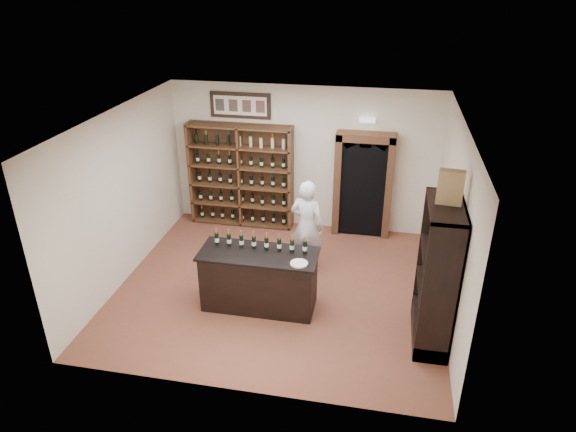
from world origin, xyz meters
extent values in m
plane|color=brown|center=(0.00, 0.00, 0.00)|extent=(5.50, 5.50, 0.00)
plane|color=white|center=(0.00, 0.00, 3.00)|extent=(5.50, 5.50, 0.00)
cube|color=silver|center=(0.00, 2.50, 1.50)|extent=(5.50, 0.04, 3.00)
cube|color=silver|center=(-2.75, 0.00, 1.50)|extent=(0.04, 5.00, 3.00)
cube|color=silver|center=(2.75, 0.00, 1.50)|extent=(0.04, 5.00, 3.00)
cube|color=brown|center=(-1.30, 2.47, 1.10)|extent=(2.20, 0.02, 2.20)
cube|color=brown|center=(-2.37, 2.29, 1.10)|extent=(0.06, 0.38, 2.20)
cube|color=brown|center=(-0.23, 2.29, 1.10)|extent=(0.06, 0.38, 2.20)
cube|color=brown|center=(-1.30, 2.29, 1.10)|extent=(0.04, 0.38, 2.20)
cube|color=brown|center=(-1.30, 2.29, 0.04)|extent=(2.18, 0.38, 0.04)
cube|color=brown|center=(-1.30, 2.29, 0.46)|extent=(2.18, 0.38, 0.04)
cube|color=brown|center=(-1.30, 2.29, 0.89)|extent=(2.18, 0.38, 0.03)
cube|color=brown|center=(-1.30, 2.29, 1.31)|extent=(2.18, 0.38, 0.04)
cube|color=brown|center=(-1.30, 2.29, 1.74)|extent=(2.18, 0.38, 0.04)
cube|color=brown|center=(-1.30, 2.29, 2.16)|extent=(2.18, 0.38, 0.04)
cube|color=black|center=(-1.30, 2.47, 2.55)|extent=(1.25, 0.04, 0.52)
cube|color=black|center=(1.25, 2.34, 1.06)|extent=(0.97, 0.29, 2.05)
cube|color=#9A5D3B|center=(0.74, 2.32, 1.07)|extent=(0.14, 0.35, 2.15)
cube|color=#9A5D3B|center=(1.76, 2.32, 1.07)|extent=(0.14, 0.35, 2.15)
cube|color=#9A5D3B|center=(1.25, 2.32, 2.09)|extent=(1.15, 0.35, 0.16)
cube|color=white|center=(1.25, 2.42, 2.40)|extent=(0.30, 0.10, 0.10)
cube|color=black|center=(-0.20, -0.60, 0.47)|extent=(1.80, 0.70, 0.94)
cube|color=black|center=(-0.20, -0.60, 0.98)|extent=(1.88, 0.78, 0.04)
cylinder|color=black|center=(-0.92, -0.47, 1.10)|extent=(0.07, 0.07, 0.21)
cylinder|color=white|center=(-0.92, -0.47, 1.09)|extent=(0.07, 0.07, 0.07)
cylinder|color=#C38034|center=(-0.92, -0.47, 1.25)|extent=(0.03, 0.03, 0.09)
cylinder|color=black|center=(-0.71, -0.47, 1.10)|extent=(0.07, 0.07, 0.21)
cylinder|color=white|center=(-0.71, -0.47, 1.09)|extent=(0.07, 0.07, 0.07)
cylinder|color=#C38034|center=(-0.71, -0.47, 1.25)|extent=(0.03, 0.03, 0.09)
cylinder|color=black|center=(-0.51, -0.47, 1.10)|extent=(0.07, 0.07, 0.21)
cylinder|color=white|center=(-0.51, -0.47, 1.09)|extent=(0.07, 0.07, 0.07)
cylinder|color=#C38034|center=(-0.51, -0.47, 1.25)|extent=(0.03, 0.03, 0.09)
cylinder|color=black|center=(-0.30, -0.47, 1.10)|extent=(0.07, 0.07, 0.21)
cylinder|color=white|center=(-0.30, -0.47, 1.09)|extent=(0.07, 0.07, 0.07)
cylinder|color=#C38034|center=(-0.30, -0.47, 1.25)|extent=(0.03, 0.03, 0.09)
cylinder|color=black|center=(-0.10, -0.47, 1.10)|extent=(0.07, 0.07, 0.21)
cylinder|color=white|center=(-0.10, -0.47, 1.09)|extent=(0.07, 0.07, 0.07)
cylinder|color=#C38034|center=(-0.10, -0.47, 1.25)|extent=(0.03, 0.03, 0.09)
cylinder|color=black|center=(0.11, -0.47, 1.10)|extent=(0.07, 0.07, 0.21)
cylinder|color=white|center=(0.11, -0.47, 1.09)|extent=(0.07, 0.07, 0.07)
cylinder|color=#C38034|center=(0.11, -0.47, 1.25)|extent=(0.03, 0.03, 0.09)
cylinder|color=black|center=(0.31, -0.47, 1.10)|extent=(0.07, 0.07, 0.21)
cylinder|color=white|center=(0.31, -0.47, 1.09)|extent=(0.07, 0.07, 0.07)
cylinder|color=#C38034|center=(0.31, -0.47, 1.25)|extent=(0.03, 0.03, 0.09)
cylinder|color=black|center=(0.52, -0.47, 1.10)|extent=(0.07, 0.07, 0.21)
cylinder|color=white|center=(0.52, -0.47, 1.09)|extent=(0.07, 0.07, 0.07)
cylinder|color=#C38034|center=(0.52, -0.47, 1.25)|extent=(0.03, 0.03, 0.09)
cube|color=black|center=(2.72, -0.90, 1.10)|extent=(0.02, 1.20, 2.20)
cube|color=black|center=(2.49, -1.48, 1.10)|extent=(0.48, 0.04, 2.20)
cube|color=black|center=(2.49, -0.32, 1.10)|extent=(0.48, 0.04, 2.20)
cube|color=black|center=(2.49, -0.90, 2.18)|extent=(0.48, 1.20, 0.04)
cube|color=black|center=(2.49, -0.90, 0.12)|extent=(0.48, 1.20, 0.24)
cube|color=black|center=(2.49, -0.90, 0.35)|extent=(0.48, 1.16, 0.03)
cube|color=black|center=(2.49, -0.90, 0.90)|extent=(0.48, 1.16, 0.03)
cube|color=black|center=(2.49, -0.90, 1.45)|extent=(0.48, 1.16, 0.03)
imported|color=silver|center=(0.37, 0.70, 0.88)|extent=(0.73, 0.57, 1.75)
cylinder|color=white|center=(0.49, -0.81, 1.01)|extent=(0.27, 0.27, 0.02)
cube|color=tan|center=(2.50, -0.85, 2.44)|extent=(0.35, 0.18, 0.48)
camera|label=1|loc=(1.60, -7.38, 5.04)|focal=32.00mm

